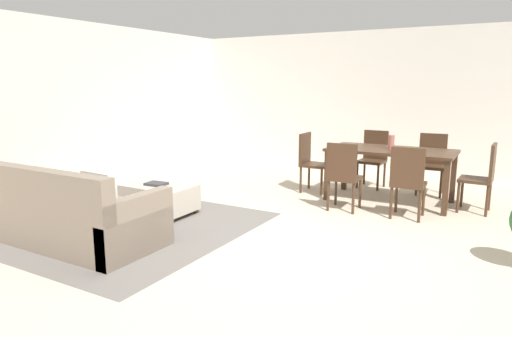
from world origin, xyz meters
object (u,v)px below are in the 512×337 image
Objects in this scene: dining_chair_head_east at (483,174)px; vase_centerpiece at (391,142)px; book_on_ottoman at (156,184)px; ottoman_table at (158,197)px; couch at (64,214)px; dining_chair_far_left at (373,155)px; dining_chair_head_west at (310,159)px; dining_chair_far_right at (432,160)px; dining_chair_near_left at (343,173)px; dining_chair_near_right at (408,179)px; dining_table at (391,156)px.

vase_centerpiece is (-1.19, -0.03, 0.34)m from dining_chair_head_east.
book_on_ottoman is at bearing -139.02° from vase_centerpiece.
couch is at bearing -97.04° from ottoman_table.
dining_chair_far_left reaches higher than ottoman_table.
ottoman_table is 1.05× the size of dining_chair_head_west.
ottoman_table is at bearing -134.63° from dining_chair_far_right.
dining_chair_head_east is 3.54× the size of book_on_ottoman.
book_on_ottoman is at bearing -149.29° from dining_chair_head_east.
ottoman_table is 1.05× the size of dining_chair_far_right.
dining_chair_near_left is at bearing -117.44° from dining_chair_far_right.
dining_chair_head_east is 1.24m from vase_centerpiece.
dining_chair_near_right is at bearing -61.12° from dining_chair_far_left.
vase_centerpiece is (0.41, 0.80, 0.34)m from dining_chair_near_left.
couch is 8.42× the size of book_on_ottoman.
ottoman_table is 3.31m from vase_centerpiece.
vase_centerpiece reaches higher than dining_chair_head_east.
dining_chair_near_left reaches higher than ottoman_table.
dining_chair_far_right reaches higher than couch.
book_on_ottoman is (0.00, -0.02, 0.18)m from ottoman_table.
ottoman_table is 4.25m from dining_chair_head_east.
dining_chair_far_left is 3.54× the size of book_on_ottoman.
dining_chair_near_left is at bearing 33.06° from book_on_ottoman.
dining_chair_near_right reaches higher than couch.
dining_chair_head_west is at bearing -132.38° from dining_chair_far_left.
dining_chair_far_left is 4.57× the size of vase_centerpiece.
dining_chair_head_east is at bearing -46.04° from dining_chair_far_right.
dining_chair_near_right is 0.92m from vase_centerpiece.
book_on_ottoman is at bearing -146.94° from dining_chair_near_left.
dining_table is 8.57× the size of vase_centerpiece.
dining_table is (2.63, 3.43, 0.37)m from couch.
dining_chair_near_right is (0.82, 0.05, 0.00)m from dining_chair_near_left.
dining_chair_far_left and dining_chair_head_east have the same top height.
dining_chair_head_west is (-0.76, -0.83, 0.00)m from dining_chair_far_left.
dining_chair_far_right is at bearing 133.96° from dining_chair_head_east.
couch is 2.38× the size of dining_chair_head_west.
vase_centerpiece is at bearing -117.71° from dining_chair_far_right.
dining_chair_far_left is at bearing 56.09° from book_on_ottoman.
dining_chair_head_west is at bearing -153.56° from dining_chair_far_right.
dining_chair_far_right is at bearing 62.29° from vase_centerpiece.
dining_chair_near_right is at bearing -135.06° from dining_chair_head_east.
vase_centerpiece is (2.63, 3.42, 0.57)m from couch.
dining_chair_near_left is 1.00× the size of dining_chair_far_left.
ottoman_table is at bearing -124.19° from dining_chair_far_left.
dining_chair_far_right is 1.85m from dining_chair_head_west.
couch is at bearing -130.31° from dining_chair_near_left.
vase_centerpiece is at bearing 118.12° from dining_chair_near_right.
couch is 4.34m from dining_table.
dining_chair_far_right reaches higher than ottoman_table.
dining_chair_near_left is 0.82m from dining_chair_near_right.
ottoman_table is 3.29m from dining_table.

